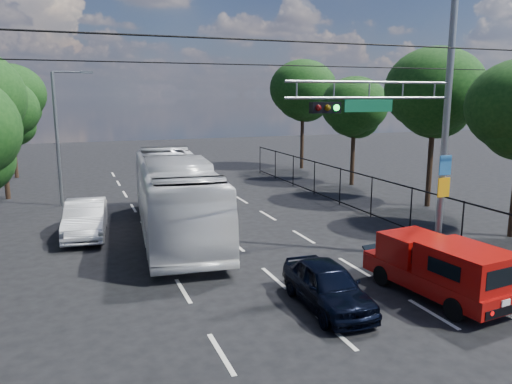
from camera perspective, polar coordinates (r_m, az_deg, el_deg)
name	(u,v)px	position (r m, az deg, el deg)	size (l,w,h in m)	color
lane_markings	(221,231)	(21.80, -4.02, -4.52)	(6.12, 38.00, 0.01)	beige
signal_mast	(418,113)	(18.07, 18.07, 8.59)	(6.43, 0.39, 9.50)	slate
streetlight_left	(60,132)	(28.21, -21.48, 6.42)	(2.09, 0.22, 7.08)	slate
utility_wires	(266,50)	(16.17, 1.10, 15.96)	(22.00, 5.04, 0.74)	black
fence_right	(394,204)	(23.29, 15.53, -1.29)	(0.06, 34.03, 2.00)	black
tree_right_c	(434,97)	(27.64, 19.72, 10.18)	(5.10, 5.10, 8.29)	black
tree_right_d	(354,110)	(33.11, 11.18, 9.13)	(4.32, 4.32, 7.02)	black
tree_right_e	(303,94)	(40.21, 5.39, 11.14)	(5.28, 5.28, 8.58)	black
tree_left_d	(1,115)	(31.37, -27.15, 7.79)	(4.20, 4.20, 6.83)	black
tree_left_e	(10,99)	(39.33, -26.30, 9.47)	(4.92, 4.92, 7.99)	black
red_pickup	(439,267)	(15.57, 20.18, -8.04)	(2.23, 4.88, 1.76)	black
navy_hatchback	(328,285)	(14.24, 8.18, -10.50)	(1.52, 3.78, 1.29)	black
white_bus	(175,196)	(21.31, -9.25, -0.42)	(2.80, 11.95, 3.33)	silver
white_van	(86,219)	(22.12, -18.90, -2.89)	(1.58, 4.54, 1.49)	silver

